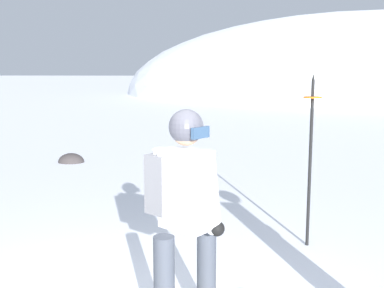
% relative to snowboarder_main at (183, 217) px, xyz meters
% --- Properties ---
extents(ridge_peak_main, '(39.97, 35.98, 13.13)m').
position_rel_snowboarder_main_xyz_m(ridge_peak_main, '(11.39, 38.90, -0.92)').
color(ridge_peak_main, white).
rests_on(ridge_peak_main, ground).
extents(snowboarder_main, '(1.18, 1.55, 1.71)m').
position_rel_snowboarder_main_xyz_m(snowboarder_main, '(0.00, 0.00, 0.00)').
color(snowboarder_main, yellow).
rests_on(snowboarder_main, ground).
extents(piste_marker_near, '(0.20, 0.20, 1.95)m').
position_rel_snowboarder_main_xyz_m(piste_marker_near, '(1.22, 1.99, 0.19)').
color(piste_marker_near, black).
rests_on(piste_marker_near, ground).
extents(rock_mid, '(0.56, 0.48, 0.40)m').
position_rel_snowboarder_main_xyz_m(rock_mid, '(-3.13, 6.62, -0.92)').
color(rock_mid, '#383333').
rests_on(rock_mid, ground).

